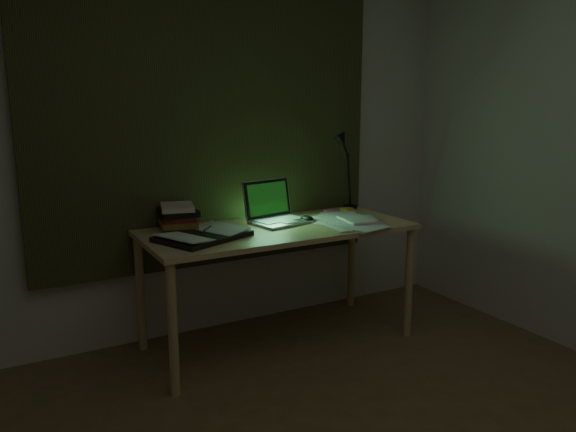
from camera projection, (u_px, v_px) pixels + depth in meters
name	position (u px, v px, depth m)	size (l,w,h in m)	color
wall_back	(209.00, 136.00, 3.48)	(3.50, 0.00, 2.50)	silver
curtain	(211.00, 104.00, 3.40)	(2.20, 0.06, 2.00)	#2F361B
desk	(278.00, 286.00, 3.41)	(1.60, 0.70, 0.73)	tan
laptop	(282.00, 203.00, 3.42)	(0.35, 0.40, 0.26)	#B2B2B7
open_textbook	(203.00, 235.00, 3.06)	(0.47, 0.33, 0.04)	silver
book_stack	(178.00, 217.00, 3.24)	(0.20, 0.24, 0.16)	silver
loose_papers	(347.00, 221.00, 3.44)	(0.37, 0.39, 0.02)	white
mouse	(307.00, 219.00, 3.48)	(0.06, 0.10, 0.04)	black
sticky_yellow	(347.00, 209.00, 3.84)	(0.07, 0.07, 0.02)	yellow
sticky_pink	(331.00, 211.00, 3.76)	(0.08, 0.08, 0.02)	pink
desk_lamp	(351.00, 171.00, 3.87)	(0.34, 0.27, 0.52)	black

